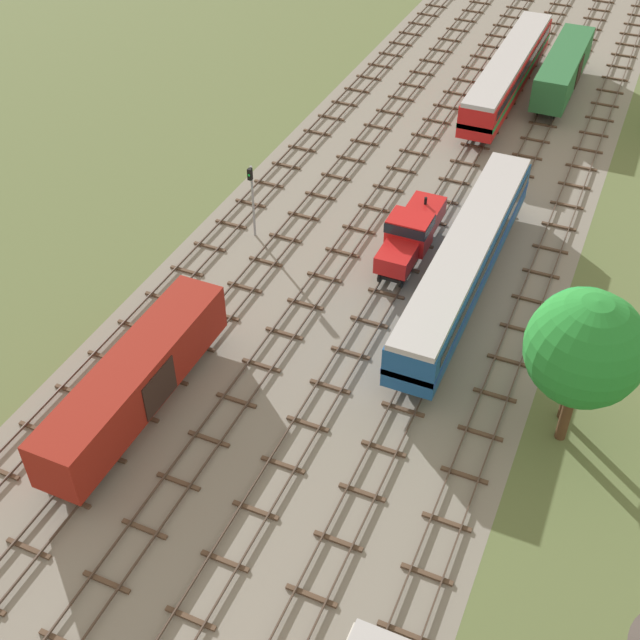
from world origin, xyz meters
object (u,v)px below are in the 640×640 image
(passenger_coach_centre_right_mid, at_px, (466,258))
(signal_post_nearest, at_px, (252,193))
(freight_boxcar_left_near, at_px, (136,379))
(freight_boxcar_centre_right_farther, at_px, (563,68))
(passenger_coach_centre_far, at_px, (509,71))
(shunter_loco_centre_midfar, at_px, (411,232))

(passenger_coach_centre_right_mid, height_order, signal_post_nearest, signal_post_nearest)
(freight_boxcar_left_near, distance_m, signal_post_nearest, 17.37)
(freight_boxcar_centre_right_farther, height_order, signal_post_nearest, signal_post_nearest)
(passenger_coach_centre_right_mid, relative_size, freight_boxcar_centre_right_farther, 1.57)
(passenger_coach_centre_far, distance_m, signal_post_nearest, 30.20)
(passenger_coach_centre_right_mid, bearing_deg, freight_boxcar_left_near, -127.01)
(shunter_loco_centre_midfar, xyz_separation_m, freight_boxcar_centre_right_farther, (4.25, 29.35, 0.44))
(freight_boxcar_left_near, xyz_separation_m, passenger_coach_centre_far, (8.48, 45.48, 0.16))
(freight_boxcar_left_near, height_order, freight_boxcar_centre_right_farther, same)
(shunter_loco_centre_midfar, distance_m, passenger_coach_centre_far, 26.41)
(shunter_loco_centre_midfar, xyz_separation_m, signal_post_nearest, (-10.60, -1.86, 1.41))
(shunter_loco_centre_midfar, height_order, freight_boxcar_centre_right_farther, freight_boxcar_centre_right_farther)
(passenger_coach_centre_right_mid, distance_m, signal_post_nearest, 14.87)
(freight_boxcar_left_near, relative_size, shunter_loco_centre_midfar, 1.65)
(freight_boxcar_left_near, bearing_deg, signal_post_nearest, 97.04)
(shunter_loco_centre_midfar, bearing_deg, freight_boxcar_centre_right_farther, 81.76)
(freight_boxcar_centre_right_farther, xyz_separation_m, signal_post_nearest, (-14.85, -31.21, 0.97))
(passenger_coach_centre_far, bearing_deg, signal_post_nearest, -110.56)
(passenger_coach_centre_far, height_order, freight_boxcar_centre_right_farther, passenger_coach_centre_far)
(freight_boxcar_left_near, distance_m, passenger_coach_centre_right_mid, 21.13)
(passenger_coach_centre_right_mid, bearing_deg, signal_post_nearest, 178.67)
(freight_boxcar_left_near, xyz_separation_m, freight_boxcar_centre_right_farther, (12.72, 48.42, 0.00))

